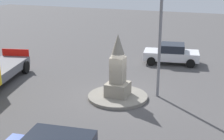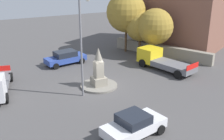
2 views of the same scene
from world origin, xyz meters
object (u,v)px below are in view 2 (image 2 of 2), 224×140
monument (99,69)px  corner_building (183,12)px  car_white_parked_right (134,125)px  streetlamp (81,35)px  tree_near_wall (140,26)px  tree_mid_cluster (155,27)px  truck_yellow_approaching (160,60)px  tree_far_corner (126,12)px  car_blue_passing (65,57)px

monument → corner_building: size_ratio=0.34×
car_white_parked_right → corner_building: 22.95m
streetlamp → tree_near_wall: bearing=-53.6°
monument → tree_mid_cluster: 10.75m
monument → tree_mid_cluster: (4.83, -9.39, 2.02)m
corner_building → tree_near_wall: 7.05m
truck_yellow_approaching → tree_far_corner: tree_far_corner is taller
car_blue_passing → truck_yellow_approaching: 10.14m
car_white_parked_right → car_blue_passing: size_ratio=0.94×
car_blue_passing → corner_building: (0.09, -16.12, 3.73)m
monument → tree_near_wall: tree_near_wall is taller
truck_yellow_approaching → car_white_parked_right: bearing=135.7°
truck_yellow_approaching → tree_mid_cluster: (3.55, -1.75, 2.70)m
streetlamp → car_blue_passing: bearing=-9.1°
car_blue_passing → tree_far_corner: tree_far_corner is taller
corner_building → tree_mid_cluster: bearing=111.5°
car_blue_passing → tree_near_wall: tree_near_wall is taller
tree_near_wall → tree_far_corner: 2.47m
corner_building → tree_mid_cluster: corner_building is taller
car_white_parked_right → car_blue_passing: (15.06, -0.70, 0.02)m
streetlamp → tree_far_corner: streetlamp is taller
streetlamp → tree_near_wall: size_ratio=1.62×
car_white_parked_right → tree_mid_cluster: 16.89m
tree_mid_cluster → truck_yellow_approaching: bearing=153.8°
car_blue_passing → streetlamp: bearing=170.9°
car_white_parked_right → corner_building: size_ratio=0.44×
streetlamp → tree_far_corner: 13.57m
corner_building → tree_mid_cluster: size_ratio=1.73×
monument → tree_far_corner: bearing=-42.3°
tree_mid_cluster → tree_far_corner: size_ratio=0.78×
tree_mid_cluster → tree_far_corner: (3.63, 1.69, 1.24)m
car_white_parked_right → tree_mid_cluster: bearing=-40.0°
car_blue_passing → truck_yellow_approaching: truck_yellow_approaching is taller
car_blue_passing → corner_building: size_ratio=0.47×
tree_far_corner → car_blue_passing: bearing=98.9°
streetlamp → corner_building: size_ratio=0.86×
streetlamp → tree_mid_cluster: (5.93, -11.33, -1.44)m
truck_yellow_approaching → tree_near_wall: (5.35, -0.91, 2.51)m
car_white_parked_right → tree_mid_cluster: size_ratio=0.76×
monument → car_white_parked_right: monument is taller
streetlamp → truck_yellow_approaching: 10.70m
corner_building → car_blue_passing: bearing=90.3°
monument → tree_mid_cluster: bearing=-62.8°
truck_yellow_approaching → tree_near_wall: size_ratio=1.25×
tree_mid_cluster → tree_far_corner: tree_far_corner is taller
truck_yellow_approaching → car_blue_passing: bearing=54.6°
corner_building → tree_far_corner: size_ratio=1.36×
streetlamp → tree_mid_cluster: bearing=-62.4°
streetlamp → truck_yellow_approaching: size_ratio=1.30×
monument → car_blue_passing: size_ratio=0.74×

